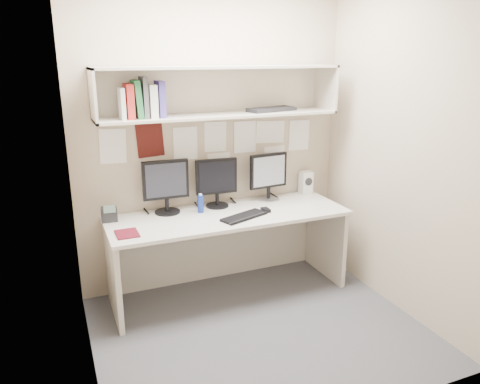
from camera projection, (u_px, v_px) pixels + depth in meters
name	position (u px, v px, depth m)	size (l,w,h in m)	color
floor	(260.00, 330.00, 3.54)	(2.40, 2.00, 0.01)	#454449
wall_back	(213.00, 139.00, 4.06)	(2.40, 0.02, 2.60)	tan
wall_front	(348.00, 205.00, 2.29)	(2.40, 0.02, 2.60)	tan
wall_left	(76.00, 181.00, 2.73)	(0.02, 2.00, 2.60)	tan
wall_right	(402.00, 150.00, 3.61)	(0.02, 2.00, 2.60)	tan
desk	(228.00, 253.00, 4.01)	(2.00, 0.70, 0.73)	beige
overhead_hutch	(218.00, 91.00, 3.81)	(2.00, 0.38, 0.40)	beige
pinned_papers	(213.00, 145.00, 4.07)	(1.92, 0.01, 0.48)	white
monitor_left	(166.00, 184.00, 3.86)	(0.39, 0.21, 0.45)	black
monitor_center	(217.00, 180.00, 4.03)	(0.36, 0.20, 0.42)	black
monitor_right	(268.00, 175.00, 4.21)	(0.37, 0.20, 0.43)	#A5A5AA
keyboard	(244.00, 217.00, 3.80)	(0.41, 0.14, 0.02)	black
mouse	(266.00, 210.00, 3.95)	(0.06, 0.09, 0.03)	black
speaker	(306.00, 182.00, 4.45)	(0.11, 0.11, 0.21)	silver
blue_bottle	(201.00, 204.00, 3.91)	(0.05, 0.05, 0.16)	navy
maroon_notebook	(127.00, 234.00, 3.45)	(0.16, 0.20, 0.01)	#550E1A
desk_phone	(109.00, 214.00, 3.71)	(0.13, 0.12, 0.15)	black
book_stack	(142.00, 100.00, 3.54)	(0.33, 0.19, 0.31)	silver
hutch_tray	(272.00, 109.00, 4.00)	(0.44, 0.17, 0.03)	black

